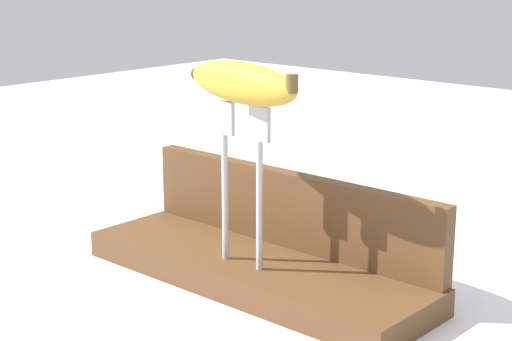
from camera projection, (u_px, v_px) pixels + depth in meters
ground_plane at (256, 283)px, 0.93m from camera, size 3.00×3.00×0.00m
wooden_board at (256, 271)px, 0.93m from camera, size 0.42×0.13×0.03m
board_backstop at (290, 209)px, 0.95m from camera, size 0.41×0.02×0.09m
fork_stand_center at (242, 169)px, 0.88m from camera, size 0.08×0.01×0.18m
banana_raised_center at (241, 83)px, 0.86m from camera, size 0.18×0.07×0.04m
wire_coil at (221, 192)px, 1.28m from camera, size 0.11×0.11×0.01m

